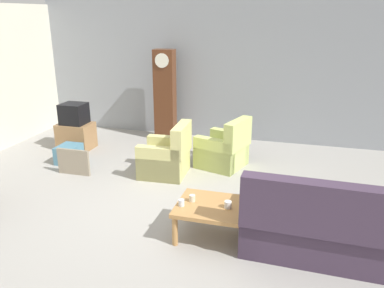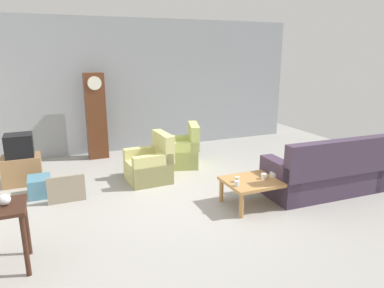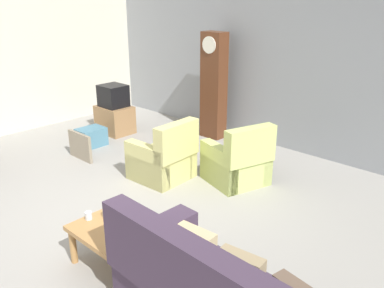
{
  "view_description": "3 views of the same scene",
  "coord_description": "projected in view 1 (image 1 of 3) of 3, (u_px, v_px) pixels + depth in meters",
  "views": [
    {
      "loc": [
        1.66,
        -4.73,
        2.67
      ],
      "look_at": [
        0.13,
        0.71,
        0.76
      ],
      "focal_mm": 36.08,
      "sensor_mm": 36.0,
      "label": 1
    },
    {
      "loc": [
        -2.19,
        -5.02,
        2.44
      ],
      "look_at": [
        0.34,
        0.99,
        0.69
      ],
      "focal_mm": 32.72,
      "sensor_mm": 36.0,
      "label": 2
    },
    {
      "loc": [
        3.7,
        -2.65,
        2.64
      ],
      "look_at": [
        0.15,
        1.14,
        0.71
      ],
      "focal_mm": 38.48,
      "sensor_mm": 36.0,
      "label": 3
    }
  ],
  "objects": [
    {
      "name": "garage_door_wall",
      "position": [
        222.0,
        66.0,
        8.37
      ],
      "size": [
        8.4,
        0.16,
        3.2
      ],
      "primitive_type": "cube",
      "color": "gray",
      "rests_on": "ground_plane"
    },
    {
      "name": "bowl_white_stacked",
      "position": [
        246.0,
        206.0,
        4.66
      ],
      "size": [
        0.14,
        0.14,
        0.07
      ],
      "primitive_type": "cylinder",
      "color": "white",
      "rests_on": "coffee_table_wood"
    },
    {
      "name": "cup_white_porcelain",
      "position": [
        228.0,
        205.0,
        4.68
      ],
      "size": [
        0.09,
        0.09,
        0.09
      ],
      "primitive_type": "cylinder",
      "color": "white",
      "rests_on": "coffee_table_wood"
    },
    {
      "name": "tv_stand_cabinet",
      "position": [
        76.0,
        136.0,
        8.0
      ],
      "size": [
        0.68,
        0.52,
        0.54
      ],
      "primitive_type": "cube",
      "color": "#997047",
      "rests_on": "ground_plane"
    },
    {
      "name": "tv_crt",
      "position": [
        74.0,
        114.0,
        7.85
      ],
      "size": [
        0.48,
        0.44,
        0.42
      ],
      "primitive_type": "cube",
      "color": "black",
      "rests_on": "tv_stand_cabinet"
    },
    {
      "name": "ground_plane",
      "position": [
        170.0,
        208.0,
        5.6
      ],
      "size": [
        10.4,
        10.4,
        0.0
      ],
      "primitive_type": "plane",
      "color": "#999691"
    },
    {
      "name": "armchair_olive_far",
      "position": [
        224.0,
        151.0,
        7.03
      ],
      "size": [
        0.98,
        0.96,
        0.92
      ],
      "color": "#C3D175",
      "rests_on": "ground_plane"
    },
    {
      "name": "cup_cream_tall",
      "position": [
        192.0,
        198.0,
        4.85
      ],
      "size": [
        0.08,
        0.08,
        0.08
      ],
      "primitive_type": "cylinder",
      "color": "beige",
      "rests_on": "coffee_table_wood"
    },
    {
      "name": "storage_box_blue",
      "position": [
        69.0,
        154.0,
        7.28
      ],
      "size": [
        0.37,
        0.47,
        0.33
      ],
      "primitive_type": "cube",
      "color": "teal",
      "rests_on": "ground_plane"
    },
    {
      "name": "couch_floral",
      "position": [
        336.0,
        230.0,
        4.35
      ],
      "size": [
        2.13,
        0.94,
        1.04
      ],
      "color": "#423347",
      "rests_on": "ground_plane"
    },
    {
      "name": "armchair_olive_near",
      "position": [
        167.0,
        158.0,
        6.68
      ],
      "size": [
        0.83,
        0.8,
        0.92
      ],
      "color": "#CCC67A",
      "rests_on": "ground_plane"
    },
    {
      "name": "coffee_table_wood",
      "position": [
        215.0,
        210.0,
        4.78
      ],
      "size": [
        0.96,
        0.76,
        0.43
      ],
      "color": "#B27F47",
      "rests_on": "ground_plane"
    },
    {
      "name": "framed_picture_leaning",
      "position": [
        74.0,
        162.0,
        6.7
      ],
      "size": [
        0.6,
        0.05,
        0.46
      ],
      "primitive_type": "cube",
      "color": "gray",
      "rests_on": "ground_plane"
    },
    {
      "name": "cup_blue_rimmed",
      "position": [
        181.0,
        203.0,
        4.73
      ],
      "size": [
        0.07,
        0.07,
        0.08
      ],
      "primitive_type": "cylinder",
      "color": "silver",
      "rests_on": "coffee_table_wood"
    },
    {
      "name": "grandfather_clock",
      "position": [
        165.0,
        95.0,
        8.42
      ],
      "size": [
        0.44,
        0.3,
        1.97
      ],
      "color": "#562D19",
      "rests_on": "ground_plane"
    }
  ]
}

